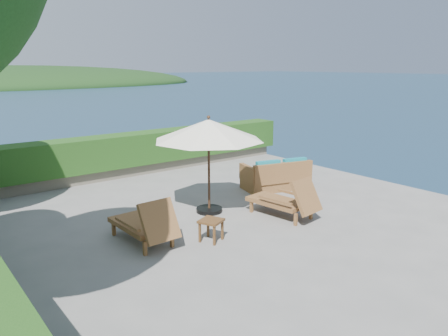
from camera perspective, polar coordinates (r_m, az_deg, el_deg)
ground at (r=10.06m, az=1.47°, el=-7.18°), size 12.00×12.00×0.00m
foundation at (r=10.70m, az=1.42°, el=-14.99°), size 12.00×12.00×3.00m
offshore_island at (r=150.63m, az=-26.47°, el=9.54°), size 126.00×57.60×12.60m
planter_wall_far at (r=14.58m, az=-12.64°, el=-0.24°), size 12.00×0.60×0.36m
hedge_far at (r=14.44m, az=-12.78°, el=2.34°), size 12.40×0.90×1.00m
patio_umbrella at (r=10.31m, az=-2.02°, el=4.85°), size 3.00×3.00×2.37m
lounge_left at (r=8.95m, az=-10.24°, el=-7.17°), size 0.84×1.77×1.01m
lounge_right at (r=10.39m, az=8.15°, el=-4.17°), size 0.95×1.84×1.01m
side_table at (r=8.95m, az=-1.70°, el=-7.26°), size 0.57×0.57×0.46m
wicker_loveseat at (r=12.73m, az=6.86°, el=-1.15°), size 2.07×1.41×0.93m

